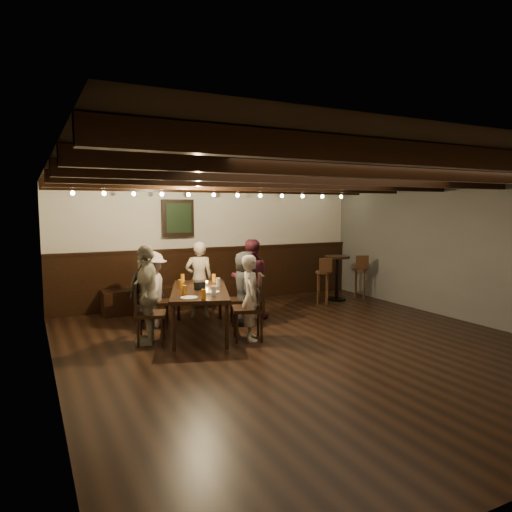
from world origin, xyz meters
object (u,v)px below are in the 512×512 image
chair_left_far (150,325)px  person_right_near (245,288)px  chair_left_near (155,311)px  person_bench_right (250,279)px  bar_stool_right (360,283)px  chair_right_near (243,309)px  person_bench_centre (199,280)px  person_bench_left (146,287)px  high_top_table (337,271)px  person_left_far (147,294)px  dining_table (200,293)px  chair_right_far (249,320)px  person_left_near (153,290)px  person_right_far (251,297)px  bar_stool_left (323,287)px

chair_left_far → person_right_near: bearing=121.5°
person_right_near → chair_left_near: bearing=90.0°
person_bench_right → bar_stool_right: (2.81, 0.42, -0.34)m
chair_right_near → person_bench_centre: size_ratio=0.64×
chair_left_far → person_bench_left: 1.40m
chair_right_near → high_top_table: size_ratio=0.92×
person_left_far → person_right_near: size_ratio=1.16×
dining_table → chair_left_near: (-0.53, 0.66, -0.37)m
chair_right_far → person_bench_centre: person_bench_centre is taller
chair_right_far → person_right_near: size_ratio=0.79×
chair_right_near → high_top_table: (2.64, 0.94, 0.35)m
chair_right_far → high_top_table: bearing=-39.3°
chair_right_far → chair_left_near: bearing=58.0°
chair_left_far → person_left_near: size_ratio=0.72×
dining_table → chair_right_near: size_ratio=2.32×
chair_left_near → chair_left_far: chair_left_far is taller
person_left_far → person_bench_right: bearing=129.3°
person_left_far → person_right_far: person_left_far is taller
dining_table → person_bench_right: 1.27m
person_bench_left → bar_stool_left: 3.53m
person_bench_right → person_left_far: person_left_far is taller
person_right_far → person_bench_right: bearing=-6.3°
chair_right_far → person_left_near: 1.75m
person_right_near → bar_stool_left: 2.25m
chair_right_far → person_right_near: bearing=-1.9°
person_right_far → bar_stool_left: 2.90m
person_bench_right → person_left_near: 1.71m
dining_table → bar_stool_right: (3.96, 0.97, -0.28)m
person_bench_right → person_right_far: bearing=83.7°
person_bench_left → person_bench_centre: bearing=-170.5°
chair_left_far → bar_stool_right: bar_stool_right is taller
chair_left_near → person_right_near: bearing=90.0°
chair_left_far → person_bench_right: 2.15m
chair_right_near → person_right_far: (-0.27, -0.86, 0.37)m
chair_right_near → chair_left_far: bearing=122.1°
high_top_table → person_left_near: bearing=-173.6°
person_bench_right → bar_stool_left: 1.88m
chair_left_far → person_right_far: bearing=90.0°
person_bench_centre → bar_stool_right: 3.63m
dining_table → person_left_far: bearing=-149.0°
chair_left_near → chair_left_far: size_ratio=0.97×
chair_right_near → person_right_near: bearing=-90.0°
high_top_table → person_right_near: bearing=-160.0°
bar_stool_left → bar_stool_right: bearing=15.9°
person_bench_centre → person_left_near: size_ratio=1.09×
chair_right_far → person_right_far: bearing=-90.0°
chair_left_far → person_right_near: person_right_near is taller
chair_right_near → person_left_near: size_ratio=0.70×
dining_table → bar_stool_left: 3.11m
chair_right_near → person_bench_centre: bearing=50.1°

